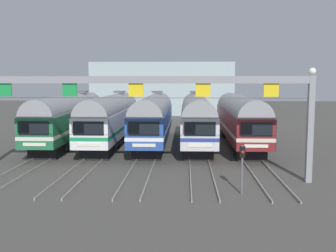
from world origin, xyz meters
name	(u,v)px	position (x,y,z in m)	size (l,w,h in m)	color
ground_plane	(154,145)	(0.00, 0.00, 0.00)	(160.00, 160.00, 0.00)	#4C4944
track_bed	(163,125)	(0.00, 17.00, 0.07)	(17.85, 70.00, 0.15)	gray
commuter_train_green	(69,117)	(-8.17, 0.00, 2.69)	(2.88, 18.06, 5.05)	#236B42
commuter_train_white	(111,117)	(-4.09, 0.00, 2.69)	(2.88, 18.06, 5.05)	white
commuter_train_blue	(154,117)	(0.00, 0.00, 2.69)	(2.88, 18.06, 5.05)	#284C9E
commuter_train_silver	(196,117)	(4.09, 0.00, 2.69)	(2.88, 18.06, 5.05)	silver
commuter_train_maroon	(240,118)	(8.17, -0.01, 2.69)	(2.88, 18.06, 4.77)	maroon
catenary_gantry	(136,96)	(0.00, -13.50, 5.24)	(21.59, 0.44, 6.97)	gray
yard_signal_mast	(242,160)	(6.13, -16.31, 1.90)	(0.28, 0.35, 2.71)	#59595E
maintenance_building	(163,88)	(-1.12, 36.02, 4.64)	(25.12, 10.00, 9.28)	#9EB2B7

